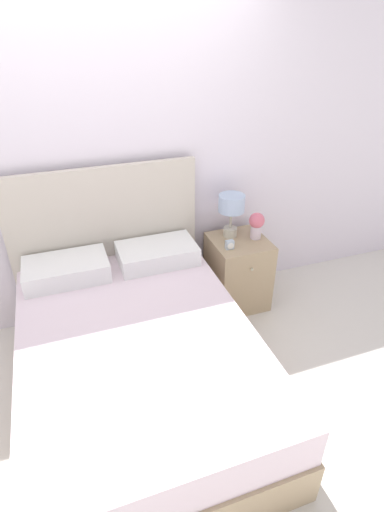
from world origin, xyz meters
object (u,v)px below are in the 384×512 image
Objects in this scene: bed at (136,353)px; table_lamp at (231,207)px; flower_vase at (257,224)px; nightstand at (238,272)px; alarm_clock at (230,245)px.

table_lamp is (0.99, 0.75, 0.57)m from bed.
flower_vase is (1.18, 0.65, 0.44)m from bed.
nightstand is at bearing 32.21° from bed.
nightstand is at bearing 177.90° from flower_vase.
flower_vase reaches higher than alarm_clock.
table_lamp is at bearing 150.90° from flower_vase.
nightstand is 2.76× the size of flower_vase.
flower_vase is 0.31m from alarm_clock.
nightstand is 0.46m from flower_vase.
nightstand is 1.70× the size of table_lamp.
table_lamp is (-0.05, 0.10, 0.57)m from nightstand.
table_lamp is at bearing 37.13° from bed.
table_lamp reaches higher than nightstand.
flower_vase is (0.14, -0.01, 0.44)m from nightstand.
nightstand is 0.38m from alarm_clock.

